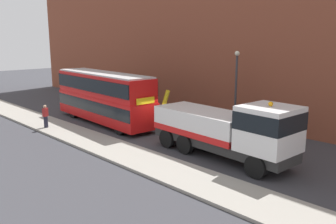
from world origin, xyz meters
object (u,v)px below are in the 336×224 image
double_decker_bus (104,96)px  street_lamp (236,84)px  recovery_tow_truck (227,129)px  pedestrian_onlooker (46,116)px

double_decker_bus → street_lamp: size_ratio=1.91×
recovery_tow_truck → street_lamp: street_lamp is taller
recovery_tow_truck → street_lamp: (-3.46, 5.70, 1.71)m
pedestrian_onlooker → street_lamp: street_lamp is taller
pedestrian_onlooker → street_lamp: bearing=15.5°
double_decker_bus → pedestrian_onlooker: size_ratio=6.52×
street_lamp → recovery_tow_truck: bearing=-58.7°
recovery_tow_truck → pedestrian_onlooker: (-13.42, -4.30, -0.77)m
recovery_tow_truck → pedestrian_onlooker: bearing=-159.1°
recovery_tow_truck → double_decker_bus: bearing=-177.0°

